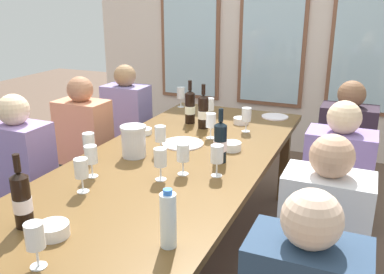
# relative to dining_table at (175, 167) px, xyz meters

# --- Properties ---
(ground_plane) EXTENTS (12.00, 12.00, 0.00)m
(ground_plane) POSITION_rel_dining_table_xyz_m (0.00, 0.00, -0.68)
(ground_plane) COLOR brown
(back_wall_with_windows) EXTENTS (4.27, 0.10, 2.90)m
(back_wall_with_windows) POSITION_rel_dining_table_xyz_m (0.00, 2.45, 0.77)
(back_wall_with_windows) COLOR beige
(back_wall_with_windows) RESTS_ON ground
(dining_table) EXTENTS (1.07, 2.55, 0.74)m
(dining_table) POSITION_rel_dining_table_xyz_m (0.00, 0.00, 0.00)
(dining_table) COLOR brown
(dining_table) RESTS_ON ground
(white_plate_0) EXTENTS (0.27, 0.27, 0.01)m
(white_plate_0) POSITION_rel_dining_table_xyz_m (-0.06, 0.24, 0.07)
(white_plate_0) COLOR white
(white_plate_0) RESTS_ON dining_table
(white_plate_1) EXTENTS (0.21, 0.21, 0.01)m
(white_plate_1) POSITION_rel_dining_table_xyz_m (0.35, 1.12, 0.07)
(white_plate_1) COLOR white
(white_plate_1) RESTS_ON dining_table
(metal_pitcher) EXTENTS (0.16, 0.16, 0.19)m
(metal_pitcher) POSITION_rel_dining_table_xyz_m (-0.23, -0.07, 0.16)
(metal_pitcher) COLOR silver
(metal_pitcher) RESTS_ON dining_table
(wine_bottle_0) EXTENTS (0.08, 0.08, 0.33)m
(wine_bottle_0) POSITION_rel_dining_table_xyz_m (-0.21, 0.71, 0.19)
(wine_bottle_0) COLOR black
(wine_bottle_0) RESTS_ON dining_table
(wine_bottle_1) EXTENTS (0.08, 0.08, 0.32)m
(wine_bottle_1) POSITION_rel_dining_table_xyz_m (-0.23, -0.96, 0.19)
(wine_bottle_1) COLOR black
(wine_bottle_1) RESTS_ON dining_table
(wine_bottle_2) EXTENTS (0.08, 0.08, 0.32)m
(wine_bottle_2) POSITION_rel_dining_table_xyz_m (-0.07, 0.63, 0.19)
(wine_bottle_2) COLOR black
(wine_bottle_2) RESTS_ON dining_table
(wine_bottle_3) EXTENTS (0.08, 0.08, 0.32)m
(wine_bottle_3) POSITION_rel_dining_table_xyz_m (0.27, 0.05, 0.18)
(wine_bottle_3) COLOR black
(wine_bottle_3) RESTS_ON dining_table
(tasting_bowl_0) EXTENTS (0.12, 0.12, 0.05)m
(tasting_bowl_0) POSITION_rel_dining_table_xyz_m (0.27, 0.26, 0.09)
(tasting_bowl_0) COLOR white
(tasting_bowl_0) RESTS_ON dining_table
(tasting_bowl_1) EXTENTS (0.13, 0.13, 0.05)m
(tasting_bowl_1) POSITION_rel_dining_table_xyz_m (-0.07, -0.97, 0.09)
(tasting_bowl_1) COLOR white
(tasting_bowl_1) RESTS_ON dining_table
(tasting_bowl_2) EXTENTS (0.12, 0.12, 0.05)m
(tasting_bowl_2) POSITION_rel_dining_table_xyz_m (0.15, 0.84, 0.08)
(tasting_bowl_2) COLOR white
(tasting_bowl_2) RESTS_ON dining_table
(tasting_bowl_3) EXTENTS (0.12, 0.12, 0.04)m
(tasting_bowl_3) POSITION_rel_dining_table_xyz_m (-0.40, 0.33, 0.08)
(tasting_bowl_3) COLOR white
(tasting_bowl_3) RESTS_ON dining_table
(water_bottle) EXTENTS (0.06, 0.06, 0.24)m
(water_bottle) POSITION_rel_dining_table_xyz_m (0.38, -0.85, 0.17)
(water_bottle) COLOR white
(water_bottle) RESTS_ON dining_table
(wine_glass_0) EXTENTS (0.07, 0.07, 0.17)m
(wine_glass_0) POSITION_rel_dining_table_xyz_m (-0.42, -0.25, 0.18)
(wine_glass_0) COLOR white
(wine_glass_0) RESTS_ON dining_table
(wine_glass_1) EXTENTS (0.07, 0.07, 0.17)m
(wine_glass_1) POSITION_rel_dining_table_xyz_m (0.32, -0.15, 0.18)
(wine_glass_1) COLOR white
(wine_glass_1) RESTS_ON dining_table
(wine_glass_2) EXTENTS (0.07, 0.07, 0.17)m
(wine_glass_2) POSITION_rel_dining_table_xyz_m (0.07, 0.43, 0.18)
(wine_glass_2) COLOR white
(wine_glass_2) RESTS_ON dining_table
(wine_glass_3) EXTENTS (0.07, 0.07, 0.17)m
(wine_glass_3) POSITION_rel_dining_table_xyz_m (-0.28, -0.42, 0.18)
(wine_glass_3) COLOR white
(wine_glass_3) RESTS_ON dining_table
(wine_glass_4) EXTENTS (0.07, 0.07, 0.17)m
(wine_glass_4) POSITION_rel_dining_table_xyz_m (-0.21, -0.59, 0.18)
(wine_glass_4) COLOR white
(wine_glass_4) RESTS_ON dining_table
(wine_glass_5) EXTENTS (0.07, 0.07, 0.17)m
(wine_glass_5) POSITION_rel_dining_table_xyz_m (-0.11, 0.04, 0.18)
(wine_glass_5) COLOR white
(wine_glass_5) RESTS_ON dining_table
(wine_glass_6) EXTENTS (0.07, 0.07, 0.17)m
(wine_glass_6) POSITION_rel_dining_table_xyz_m (0.24, 0.67, 0.18)
(wine_glass_6) COLOR white
(wine_glass_6) RESTS_ON dining_table
(wine_glass_7) EXTENTS (0.07, 0.07, 0.17)m
(wine_glass_7) POSITION_rel_dining_table_xyz_m (0.07, -0.31, 0.18)
(wine_glass_7) COLOR white
(wine_glass_7) RESTS_ON dining_table
(wine_glass_8) EXTENTS (0.07, 0.07, 0.17)m
(wine_glass_8) POSITION_rel_dining_table_xyz_m (0.02, -1.15, 0.18)
(wine_glass_8) COLOR white
(wine_glass_8) RESTS_ON dining_table
(wine_glass_9) EXTENTS (0.07, 0.07, 0.17)m
(wine_glass_9) POSITION_rel_dining_table_xyz_m (-0.48, 1.12, 0.18)
(wine_glass_9) COLOR white
(wine_glass_9) RESTS_ON dining_table
(wine_glass_10) EXTENTS (0.07, 0.07, 0.17)m
(wine_glass_10) POSITION_rel_dining_table_xyz_m (-0.10, 0.84, 0.18)
(wine_glass_10) COLOR white
(wine_glass_10) RESTS_ON dining_table
(wine_glass_11) EXTENTS (0.07, 0.07, 0.17)m
(wine_glass_11) POSITION_rel_dining_table_xyz_m (0.15, -0.20, 0.18)
(wine_glass_11) COLOR white
(wine_glass_11) RESTS_ON dining_table
(seated_person_0) EXTENTS (0.38, 0.24, 1.11)m
(seated_person_0) POSITION_rel_dining_table_xyz_m (-0.91, -0.31, -0.15)
(seated_person_0) COLOR #2D2E37
(seated_person_0) RESTS_ON ground
(seated_person_1) EXTENTS (0.38, 0.24, 1.11)m
(seated_person_1) POSITION_rel_dining_table_xyz_m (0.91, -0.35, -0.15)
(seated_person_1) COLOR #2B2134
(seated_person_1) RESTS_ON ground
(seated_person_2) EXTENTS (0.38, 0.24, 1.11)m
(seated_person_2) POSITION_rel_dining_table_xyz_m (-0.91, 0.93, -0.15)
(seated_person_2) COLOR #272A3E
(seated_person_2) RESTS_ON ground
(seated_person_3) EXTENTS (0.38, 0.24, 1.11)m
(seated_person_3) POSITION_rel_dining_table_xyz_m (0.91, 0.94, -0.15)
(seated_person_3) COLOR #283638
(seated_person_3) RESTS_ON ground
(seated_person_6) EXTENTS (0.38, 0.24, 1.11)m
(seated_person_6) POSITION_rel_dining_table_xyz_m (-0.91, 0.32, -0.15)
(seated_person_6) COLOR #2A2F2E
(seated_person_6) RESTS_ON ground
(seated_person_7) EXTENTS (0.38, 0.24, 1.11)m
(seated_person_7) POSITION_rel_dining_table_xyz_m (0.91, 0.30, -0.15)
(seated_person_7) COLOR #282536
(seated_person_7) RESTS_ON ground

